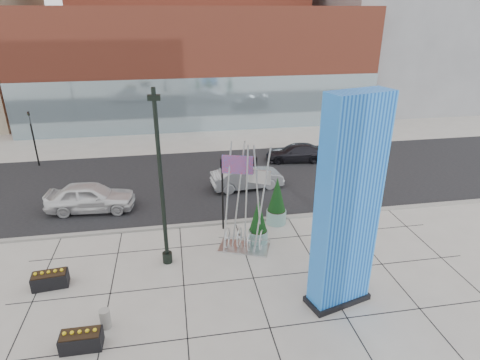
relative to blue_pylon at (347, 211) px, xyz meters
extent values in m
plane|color=#9E9991|center=(-4.00, 2.97, -4.03)|extent=(160.00, 160.00, 0.00)
cube|color=black|center=(-4.00, 12.97, -4.02)|extent=(80.00, 12.00, 0.02)
cube|color=gray|center=(-4.00, 6.97, -3.97)|extent=(80.00, 0.30, 0.12)
cube|color=#A5452F|center=(-3.00, 29.97, 1.47)|extent=(34.00, 10.00, 11.00)
cube|color=#8CA5B2|center=(-3.00, 25.17, -1.53)|extent=(34.00, 0.60, 5.00)
cube|color=slate|center=(22.00, 34.97, 4.97)|extent=(20.00, 18.00, 18.00)
cube|color=#0C45BD|center=(0.00, 0.00, 0.14)|extent=(2.48, 1.53, 8.35)
cube|color=black|center=(0.00, 0.00, -3.92)|extent=(2.71, 1.75, 0.23)
cylinder|color=black|center=(-6.65, 3.83, -0.04)|extent=(0.18, 0.18, 7.99)
cylinder|color=black|center=(-6.65, 3.83, -3.78)|extent=(0.44, 0.44, 0.50)
cube|color=black|center=(-6.65, 3.83, 3.56)|extent=(0.51, 0.25, 0.22)
cube|color=silver|center=(-2.97, 4.36, -4.00)|extent=(2.65, 2.00, 0.06)
cylinder|color=silver|center=(-3.73, 4.15, -1.33)|extent=(0.10, 0.10, 5.41)
cylinder|color=silver|center=(-3.30, 4.53, -1.33)|extent=(0.10, 0.10, 5.41)
cylinder|color=silver|center=(-2.86, 4.26, -1.33)|extent=(0.10, 0.10, 5.41)
cylinder|color=silver|center=(-2.38, 4.58, -1.33)|extent=(0.10, 0.10, 5.41)
cylinder|color=silver|center=(-2.11, 4.09, -1.33)|extent=(0.10, 0.10, 5.41)
torus|color=silver|center=(-3.78, 4.26, -3.51)|extent=(0.44, 0.94, 0.98)
torus|color=silver|center=(-3.24, 4.47, -3.51)|extent=(0.44, 0.94, 0.98)
torus|color=silver|center=(-2.70, 4.26, -3.51)|extent=(0.44, 0.94, 0.98)
torus|color=silver|center=(-2.16, 4.47, -3.51)|extent=(0.44, 0.94, 0.98)
cube|color=red|center=(-3.30, 4.36, 0.30)|extent=(1.36, 0.49, 0.87)
cube|color=silver|center=(-2.32, 4.47, -0.24)|extent=(0.98, 0.55, 0.65)
cylinder|color=gray|center=(-8.90, 0.05, -3.65)|extent=(0.39, 0.39, 0.76)
cylinder|color=black|center=(-3.73, 6.41, -2.09)|extent=(0.09, 0.09, 3.89)
cube|color=black|center=(-2.89, 6.41, -0.32)|extent=(1.86, 0.20, 0.46)
cube|color=#19D833|center=(-3.26, 6.31, -0.32)|extent=(0.65, 0.03, 0.32)
cylinder|color=#80ADA6|center=(2.31, 5.17, -3.72)|extent=(0.90, 0.90, 0.63)
cylinder|color=black|center=(2.31, 5.17, -3.40)|extent=(0.83, 0.83, 0.05)
cone|color=black|center=(2.31, 5.17, -2.59)|extent=(0.81, 0.81, 1.63)
cylinder|color=#80ADA6|center=(-0.80, 6.57, -3.66)|extent=(1.07, 1.07, 0.75)
cylinder|color=black|center=(-0.80, 6.57, -3.29)|extent=(0.98, 0.98, 0.06)
cone|color=black|center=(-0.80, 6.57, -2.33)|extent=(0.96, 0.96, 1.92)
cylinder|color=#80ADA6|center=(-2.20, 4.77, -3.69)|extent=(0.97, 0.97, 0.68)
cylinder|color=black|center=(-2.20, 4.77, -3.36)|extent=(0.89, 0.89, 0.06)
cone|color=black|center=(-2.20, 4.77, -2.48)|extent=(0.87, 0.87, 1.74)
cube|color=black|center=(-11.50, 2.90, -3.73)|extent=(1.48, 0.85, 0.61)
cube|color=black|center=(-11.50, 2.90, -3.41)|extent=(1.37, 0.74, 0.06)
cube|color=black|center=(-9.59, -0.81, -3.74)|extent=(1.39, 0.70, 0.59)
cube|color=black|center=(-9.59, -0.81, -3.42)|extent=(1.29, 0.60, 0.06)
imported|color=white|center=(-10.91, 9.81, -3.19)|extent=(5.05, 2.35, 1.68)
imported|color=#9A9DA2|center=(-1.50, 11.38, -3.27)|extent=(4.77, 2.11, 1.52)
imported|color=black|center=(3.10, 15.71, -3.38)|extent=(4.69, 2.38, 1.31)
cylinder|color=black|center=(-16.00, 17.97, -2.43)|extent=(0.12, 0.12, 3.20)
imported|color=black|center=(-16.00, 17.97, -0.38)|extent=(0.15, 0.18, 0.90)
camera|label=1|loc=(-6.02, -12.02, 6.72)|focal=30.00mm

